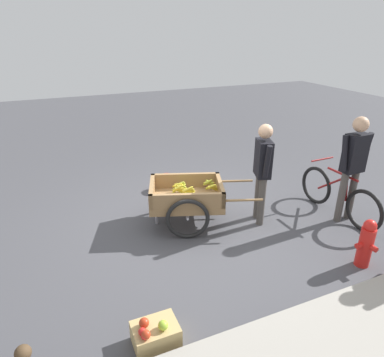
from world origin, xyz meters
The scene contains 8 objects.
ground_plane centered at (0.00, 0.00, 0.00)m, with size 24.00×24.00×0.00m, color #47474C.
fruit_cart centered at (0.15, 0.00, 0.44)m, with size 1.81×1.27×0.73m.
vendor_person centered at (-0.92, 0.39, 0.94)m, with size 0.30×0.56×1.58m.
bicycle centered at (-2.19, 0.74, 0.35)m, with size 0.46×1.66×0.85m.
cyclist_person centered at (-2.20, 0.89, 1.01)m, with size 0.52×0.23×1.68m.
fire_hydrant centered at (-1.54, 1.88, 0.33)m, with size 0.25×0.25×0.67m.
plastic_bucket centered at (0.04, -1.30, 0.14)m, with size 0.30×0.30×0.27m, color #B21E1E.
apple_crate centered at (1.31, 1.99, 0.13)m, with size 0.44×0.32×0.32m.
Camera 1 is at (1.94, 4.38, 2.85)m, focal length 32.22 mm.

